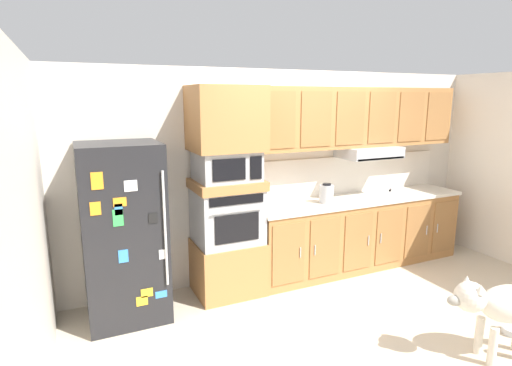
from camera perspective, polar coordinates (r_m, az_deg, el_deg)
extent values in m
plane|color=beige|center=(4.70, 11.07, -16.04)|extent=(9.60, 9.60, 0.00)
cube|color=beige|center=(5.18, 4.47, 1.45)|extent=(6.20, 0.12, 2.50)
cube|color=beige|center=(3.48, -28.96, -5.10)|extent=(0.12, 7.10, 2.50)
cube|color=black|center=(4.24, -17.90, -6.56)|extent=(0.76, 0.70, 1.76)
cylinder|color=silver|center=(3.91, -12.50, -6.26)|extent=(0.02, 0.02, 1.10)
cube|color=white|center=(3.78, -17.00, -0.38)|extent=(0.11, 0.01, 0.10)
cube|color=#337FDB|center=(3.81, -18.53, -3.50)|extent=(0.07, 0.01, 0.10)
cube|color=white|center=(4.00, -12.82, -9.63)|extent=(0.07, 0.01, 0.09)
cube|color=#337FDB|center=(3.94, -17.92, -9.65)|extent=(0.09, 0.01, 0.12)
cube|color=gold|center=(4.15, -15.53, -15.50)|extent=(0.11, 0.01, 0.09)
cube|color=black|center=(3.88, -14.09, -4.76)|extent=(0.08, 0.01, 0.10)
cube|color=#337FDB|center=(4.16, -13.01, -14.82)|extent=(0.11, 0.01, 0.07)
cube|color=orange|center=(3.74, -21.20, 0.27)|extent=(0.10, 0.01, 0.15)
cube|color=gold|center=(4.12, -14.89, -14.51)|extent=(0.11, 0.01, 0.08)
cube|color=orange|center=(3.79, -21.39, -3.33)|extent=(0.09, 0.01, 0.12)
cube|color=green|center=(3.83, -18.60, -4.60)|extent=(0.09, 0.01, 0.15)
cube|color=orange|center=(3.79, -18.38, -2.53)|extent=(0.11, 0.01, 0.08)
cube|color=#A8703D|center=(4.75, -3.92, -11.49)|extent=(0.74, 0.62, 0.60)
cube|color=#A8AAAF|center=(4.55, -4.03, -4.52)|extent=(0.70, 0.58, 0.60)
cube|color=black|center=(4.30, -2.62, -6.30)|extent=(0.49, 0.01, 0.30)
cube|color=black|center=(4.22, -2.65, -2.42)|extent=(0.60, 0.01, 0.09)
cylinder|color=#A8AAAF|center=(4.22, -2.52, -3.87)|extent=(0.56, 0.02, 0.02)
cube|color=#A8703D|center=(4.46, -4.09, -0.20)|extent=(0.74, 0.62, 0.10)
cube|color=#A8AAAF|center=(4.42, -4.13, 2.46)|extent=(0.64, 0.53, 0.32)
cube|color=black|center=(4.15, -3.72, 1.84)|extent=(0.35, 0.01, 0.22)
cube|color=black|center=(4.26, 0.00, 2.13)|extent=(0.13, 0.01, 0.24)
cube|color=#A8703D|center=(4.37, -4.23, 8.94)|extent=(0.74, 0.62, 0.68)
cube|color=#A8703D|center=(5.56, 13.99, -6.77)|extent=(2.90, 0.60, 0.88)
cube|color=#9A6738|center=(4.67, 4.55, -9.82)|extent=(0.41, 0.01, 0.70)
cylinder|color=#BCBCC1|center=(4.73, 6.19, -9.58)|extent=(0.01, 0.01, 0.12)
cube|color=#9A6738|center=(4.91, 9.54, -8.85)|extent=(0.41, 0.01, 0.70)
cylinder|color=#BCBCC1|center=(4.82, 8.19, -9.19)|extent=(0.01, 0.01, 0.12)
cube|color=#9A6738|center=(5.19, 14.01, -7.93)|extent=(0.41, 0.01, 0.70)
cylinder|color=#BCBCC1|center=(5.26, 15.36, -7.71)|extent=(0.01, 0.01, 0.12)
cube|color=#9A6738|center=(5.49, 17.99, -7.06)|extent=(0.41, 0.01, 0.70)
cylinder|color=#BCBCC1|center=(5.38, 16.95, -7.36)|extent=(0.01, 0.01, 0.12)
cube|color=#9A6738|center=(5.82, 21.53, -6.26)|extent=(0.41, 0.01, 0.70)
cylinder|color=#BCBCC1|center=(5.91, 22.62, -6.06)|extent=(0.01, 0.01, 0.12)
cube|color=#9A6738|center=(6.16, 24.67, -5.52)|extent=(0.41, 0.01, 0.70)
cylinder|color=#BCBCC1|center=(6.05, 23.87, -5.77)|extent=(0.01, 0.01, 0.12)
cube|color=silver|center=(5.44, 14.23, -2.16)|extent=(2.94, 0.64, 0.04)
cube|color=silver|center=(5.60, 12.53, 1.15)|extent=(2.94, 0.02, 0.50)
cube|color=#A8703D|center=(5.39, 13.91, 8.83)|extent=(2.90, 0.34, 0.74)
cube|color=#A8AAAF|center=(5.47, 15.39, 4.15)|extent=(0.76, 0.48, 0.14)
cube|color=black|center=(5.31, 16.87, 3.26)|extent=(0.72, 0.04, 0.02)
cube|color=#9A6738|center=(4.58, 3.25, 8.70)|extent=(0.41, 0.01, 0.63)
cube|color=#9A6738|center=(4.83, 8.39, 8.74)|extent=(0.41, 0.01, 0.63)
cube|color=#9A6738|center=(5.11, 13.00, 8.73)|extent=(0.41, 0.01, 0.63)
cube|color=#9A6738|center=(5.41, 17.11, 8.66)|extent=(0.41, 0.01, 0.63)
cube|color=#9A6738|center=(5.74, 20.76, 8.57)|extent=(0.41, 0.01, 0.63)
cube|color=#9A6738|center=(6.10, 24.00, 8.46)|extent=(0.41, 0.01, 0.63)
cylinder|color=black|center=(5.93, 18.13, -0.92)|extent=(0.09, 0.09, 0.03)
cylinder|color=silver|center=(5.92, 19.19, -1.00)|extent=(0.09, 0.09, 0.01)
cylinder|color=#A8AAAF|center=(5.04, 9.75, -1.52)|extent=(0.17, 0.17, 0.22)
cylinder|color=black|center=(5.02, 9.79, -0.19)|extent=(0.10, 0.10, 0.02)
ellipsoid|color=beige|center=(4.13, 31.80, -14.06)|extent=(0.59, 0.45, 0.31)
sphere|color=beige|center=(3.88, 27.59, -13.83)|extent=(0.25, 0.25, 0.25)
ellipsoid|color=gray|center=(3.83, 25.96, -14.44)|extent=(0.16, 0.13, 0.09)
cone|color=beige|center=(3.78, 28.70, -12.79)|extent=(0.07, 0.07, 0.08)
cone|color=beige|center=(3.91, 27.21, -11.85)|extent=(0.07, 0.07, 0.08)
cylinder|color=beige|center=(4.11, 30.00, -19.09)|extent=(0.07, 0.07, 0.34)
cylinder|color=beige|center=(4.23, 28.54, -18.05)|extent=(0.07, 0.07, 0.34)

